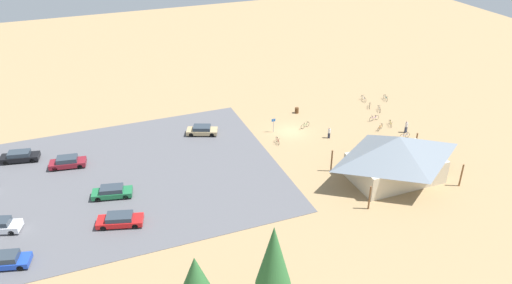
# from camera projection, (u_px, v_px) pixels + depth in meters

# --- Properties ---
(ground) EXTENTS (160.00, 160.00, 0.00)m
(ground) POSITION_uv_depth(u_px,v_px,m) (291.00, 131.00, 71.47)
(ground) COLOR #9E7F56
(ground) RESTS_ON ground
(parking_lot_asphalt) EXTENTS (42.84, 29.61, 0.05)m
(parking_lot_asphalt) POSITION_uv_depth(u_px,v_px,m) (102.00, 182.00, 59.66)
(parking_lot_asphalt) COLOR #56565B
(parking_lot_asphalt) RESTS_ON ground
(bike_pavilion) EXTENTS (12.98, 8.88, 5.75)m
(bike_pavilion) POSITION_uv_depth(u_px,v_px,m) (397.00, 155.00, 58.90)
(bike_pavilion) COLOR beige
(bike_pavilion) RESTS_ON ground
(trash_bin) EXTENTS (0.60, 0.60, 0.90)m
(trash_bin) POSITION_uv_depth(u_px,v_px,m) (297.00, 110.00, 76.70)
(trash_bin) COLOR brown
(trash_bin) RESTS_ON ground
(lot_sign) EXTENTS (0.56, 0.08, 2.20)m
(lot_sign) POSITION_uv_depth(u_px,v_px,m) (273.00, 123.00, 70.55)
(lot_sign) COLOR #99999E
(lot_sign) RESTS_ON ground
(pine_east) EXTENTS (3.01, 3.01, 8.46)m
(pine_east) POSITION_uv_depth(u_px,v_px,m) (274.00, 256.00, 40.10)
(pine_east) COLOR brown
(pine_east) RESTS_ON ground
(pine_far_east) EXTENTS (2.78, 2.78, 6.58)m
(pine_far_east) POSITION_uv_depth(u_px,v_px,m) (196.00, 276.00, 39.25)
(pine_far_east) COLOR brown
(pine_far_east) RESTS_ON ground
(bicycle_orange_front_row) EXTENTS (1.55, 1.05, 0.87)m
(bicycle_orange_front_row) POSITION_uv_depth(u_px,v_px,m) (380.00, 128.00, 71.62)
(bicycle_orange_front_row) COLOR black
(bicycle_orange_front_row) RESTS_ON ground
(bicycle_white_lone_east) EXTENTS (0.48, 1.76, 0.83)m
(bicycle_white_lone_east) POSITION_uv_depth(u_px,v_px,m) (364.00, 99.00, 80.83)
(bicycle_white_lone_east) COLOR black
(bicycle_white_lone_east) RESTS_ON ground
(bicycle_red_edge_north) EXTENTS (0.48, 1.68, 0.87)m
(bicycle_red_edge_north) POSITION_uv_depth(u_px,v_px,m) (278.00, 141.00, 68.12)
(bicycle_red_edge_north) COLOR black
(bicycle_red_edge_north) RESTS_ON ground
(bicycle_blue_mid_cluster) EXTENTS (1.67, 0.48, 0.87)m
(bicycle_blue_mid_cluster) POSITION_uv_depth(u_px,v_px,m) (405.00, 136.00, 69.44)
(bicycle_blue_mid_cluster) COLOR black
(bicycle_blue_mid_cluster) RESTS_ON ground
(bicycle_teal_yard_left) EXTENTS (0.54, 1.74, 0.87)m
(bicycle_teal_yard_left) POSITION_uv_depth(u_px,v_px,m) (385.00, 98.00, 81.07)
(bicycle_teal_yard_left) COLOR black
(bicycle_teal_yard_left) RESTS_ON ground
(bicycle_purple_edge_south) EXTENTS (1.82, 0.48, 0.90)m
(bicycle_purple_edge_south) POSITION_uv_depth(u_px,v_px,m) (374.00, 118.00, 74.37)
(bicycle_purple_edge_south) COLOR black
(bicycle_purple_edge_south) RESTS_ON ground
(bicycle_green_yard_front) EXTENTS (1.70, 0.75, 0.89)m
(bicycle_green_yard_front) POSITION_uv_depth(u_px,v_px,m) (305.00, 125.00, 72.25)
(bicycle_green_yard_front) COLOR black
(bicycle_green_yard_front) RESTS_ON ground
(bicycle_black_near_porch) EXTENTS (0.98, 1.42, 0.82)m
(bicycle_black_near_porch) POSITION_uv_depth(u_px,v_px,m) (370.00, 105.00, 78.51)
(bicycle_black_near_porch) COLOR black
(bicycle_black_near_porch) RESTS_ON ground
(bicycle_yellow_yard_center) EXTENTS (0.71, 1.62, 0.82)m
(bicycle_yellow_yard_center) POSITION_uv_depth(u_px,v_px,m) (390.00, 123.00, 72.85)
(bicycle_yellow_yard_center) COLOR black
(bicycle_yellow_yard_center) RESTS_ON ground
(bicycle_silver_near_sign) EXTENTS (0.71, 1.64, 0.80)m
(bicycle_silver_near_sign) POSITION_uv_depth(u_px,v_px,m) (379.00, 109.00, 77.34)
(bicycle_silver_near_sign) COLOR black
(bicycle_silver_near_sign) RESTS_ON ground
(car_red_by_curb) EXTENTS (5.12, 3.14, 1.30)m
(car_red_by_curb) POSITION_uv_depth(u_px,v_px,m) (120.00, 220.00, 52.04)
(car_red_by_curb) COLOR red
(car_red_by_curb) RESTS_ON parking_lot_asphalt
(car_blue_back_corner) EXTENTS (4.85, 2.94, 1.36)m
(car_blue_back_corner) POSITION_uv_depth(u_px,v_px,m) (5.00, 260.00, 46.55)
(car_blue_back_corner) COLOR #1E42B2
(car_blue_back_corner) RESTS_ON parking_lot_asphalt
(car_maroon_far_end) EXTENTS (4.65, 2.54, 1.41)m
(car_maroon_far_end) POSITION_uv_depth(u_px,v_px,m) (68.00, 162.00, 62.37)
(car_maroon_far_end) COLOR maroon
(car_maroon_far_end) RESTS_ON parking_lot_asphalt
(car_tan_aisle_side) EXTENTS (4.72, 3.38, 1.30)m
(car_tan_aisle_side) POSITION_uv_depth(u_px,v_px,m) (202.00, 130.00, 70.22)
(car_tan_aisle_side) COLOR tan
(car_tan_aisle_side) RESTS_ON parking_lot_asphalt
(car_black_mid_lot) EXTENTS (4.97, 2.64, 1.36)m
(car_black_mid_lot) POSITION_uv_depth(u_px,v_px,m) (20.00, 156.00, 63.66)
(car_black_mid_lot) COLOR black
(car_black_mid_lot) RESTS_ON parking_lot_asphalt
(car_green_near_entry) EXTENTS (4.78, 2.73, 1.32)m
(car_green_near_entry) POSITION_uv_depth(u_px,v_px,m) (112.00, 192.00, 56.59)
(car_green_near_entry) COLOR #1E6B3D
(car_green_near_entry) RESTS_ON parking_lot_asphalt
(visitor_at_bikes) EXTENTS (0.36, 0.36, 1.81)m
(visitor_at_bikes) POSITION_uv_depth(u_px,v_px,m) (406.00, 127.00, 70.67)
(visitor_at_bikes) COLOR #2D3347
(visitor_at_bikes) RESTS_ON ground
(visitor_crossing_yard) EXTENTS (0.40, 0.38, 1.67)m
(visitor_crossing_yard) POSITION_uv_depth(u_px,v_px,m) (329.00, 132.00, 69.23)
(visitor_crossing_yard) COLOR #2D3347
(visitor_crossing_yard) RESTS_ON ground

